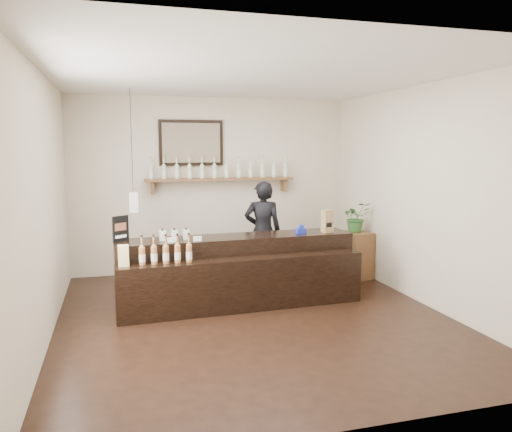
{
  "coord_description": "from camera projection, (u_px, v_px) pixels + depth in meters",
  "views": [
    {
      "loc": [
        -1.53,
        -5.51,
        2.0
      ],
      "look_at": [
        0.22,
        0.7,
        1.12
      ],
      "focal_mm": 35.0,
      "sensor_mm": 36.0,
      "label": 1
    }
  ],
  "objects": [
    {
      "name": "ground",
      "position": [
        254.0,
        317.0,
        5.94
      ],
      "size": [
        5.0,
        5.0,
        0.0
      ],
      "primitive_type": "plane",
      "color": "black",
      "rests_on": "ground"
    },
    {
      "name": "room_shell",
      "position": [
        254.0,
        174.0,
        5.71
      ],
      "size": [
        5.0,
        5.0,
        5.0
      ],
      "color": "beige",
      "rests_on": "ground"
    },
    {
      "name": "back_wall_decor",
      "position": [
        205.0,
        163.0,
        7.92
      ],
      "size": [
        2.66,
        0.96,
        1.69
      ],
      "color": "brown",
      "rests_on": "ground"
    },
    {
      "name": "counter",
      "position": [
        238.0,
        272.0,
        6.43
      ],
      "size": [
        3.11,
        0.93,
        1.01
      ],
      "color": "black",
      "rests_on": "ground"
    },
    {
      "name": "promo_sign",
      "position": [
        121.0,
        229.0,
        6.06
      ],
      "size": [
        0.2,
        0.15,
        0.32
      ],
      "color": "black",
      "rests_on": "counter"
    },
    {
      "name": "paper_bag",
      "position": [
        327.0,
        221.0,
        6.75
      ],
      "size": [
        0.16,
        0.13,
        0.31
      ],
      "color": "olive",
      "rests_on": "counter"
    },
    {
      "name": "tape_dispenser",
      "position": [
        301.0,
        230.0,
        6.68
      ],
      "size": [
        0.15,
        0.08,
        0.12
      ],
      "color": "#192CB1",
      "rests_on": "counter"
    },
    {
      "name": "side_cabinet",
      "position": [
        355.0,
        255.0,
        7.72
      ],
      "size": [
        0.46,
        0.56,
        0.72
      ],
      "color": "brown",
      "rests_on": "ground"
    },
    {
      "name": "potted_plant",
      "position": [
        356.0,
        217.0,
        7.64
      ],
      "size": [
        0.43,
        0.38,
        0.46
      ],
      "primitive_type": "imported",
      "rotation": [
        0.0,
        0.0,
        0.05
      ],
      "color": "#2D6026",
      "rests_on": "side_cabinet"
    },
    {
      "name": "shopkeeper",
      "position": [
        263.0,
        225.0,
        7.45
      ],
      "size": [
        0.71,
        0.55,
        1.71
      ],
      "primitive_type": "imported",
      "rotation": [
        0.0,
        0.0,
        2.89
      ],
      "color": "black",
      "rests_on": "ground"
    }
  ]
}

